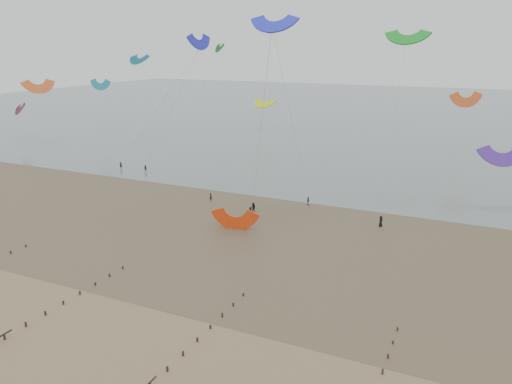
# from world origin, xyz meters

# --- Properties ---
(ground) EXTENTS (500.00, 500.00, 0.00)m
(ground) POSITION_xyz_m (0.00, 0.00, 0.00)
(ground) COLOR brown
(ground) RESTS_ON ground
(sea_and_shore) EXTENTS (500.00, 665.00, 0.03)m
(sea_and_shore) POSITION_xyz_m (-4.08, 34.40, 0.01)
(sea_and_shore) COLOR #475654
(sea_and_shore) RESTS_ON ground
(kitesurfer_lead) EXTENTS (0.69, 0.60, 1.60)m
(kitesurfer_lead) POSITION_xyz_m (-18.51, 43.57, 0.80)
(kitesurfer_lead) COLOR black
(kitesurfer_lead) RESTS_ON ground
(kitesurfers) EXTENTS (136.04, 19.17, 1.83)m
(kitesurfers) POSITION_xyz_m (18.20, 48.04, 0.85)
(kitesurfers) COLOR black
(kitesurfers) RESTS_ON ground
(grounded_kite) EXTENTS (7.51, 6.28, 3.72)m
(grounded_kite) POSITION_xyz_m (-7.27, 31.87, 0.00)
(grounded_kite) COLOR red
(grounded_kite) RESTS_ON ground
(kites_airborne) EXTENTS (251.65, 107.44, 40.43)m
(kites_airborne) POSITION_xyz_m (-4.49, 88.78, 19.77)
(kites_airborne) COLOR yellow
(kites_airborne) RESTS_ON ground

